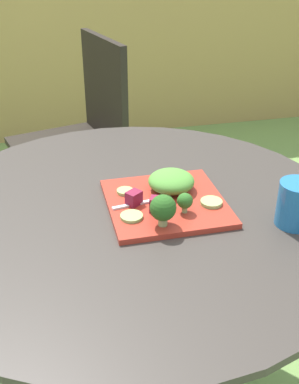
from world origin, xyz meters
The scene contains 14 objects.
bamboo_fence centered at (0.00, 2.23, 0.65)m, with size 8.00×0.08×1.29m, color #A8894C.
patio_table centered at (0.00, 0.00, 0.50)m, with size 1.06×1.06×0.71m.
patio_chair centered at (-0.02, 1.04, 0.53)m, with size 0.54×0.54×0.90m.
salad_plate centered at (0.08, -0.01, 0.71)m, with size 0.28×0.28×0.01m, color #AD3323.
drinking_glass centered at (0.34, -0.16, 0.75)m, with size 0.09×0.09×0.10m.
fork centered at (0.03, -0.01, 0.72)m, with size 0.15×0.04×0.00m.
lettuce_mound centered at (0.11, 0.04, 0.75)m, with size 0.12×0.12×0.05m, color #519338.
broccoli_floret_0 centered at (0.11, -0.07, 0.75)m, with size 0.04×0.04×0.05m.
broccoli_floret_1 centered at (0.04, -0.11, 0.76)m, with size 0.06×0.06×0.07m.
cucumber_slice_0 centered at (-0.02, -0.07, 0.72)m, with size 0.05×0.05×0.01m, color #8EB766.
cucumber_slice_1 centered at (0.18, -0.05, 0.73)m, with size 0.05×0.05×0.01m, color #8EB766.
cucumber_slice_2 centered at (-0.01, 0.05, 0.72)m, with size 0.04×0.04×0.01m, color #8EB766.
beet_chunk_0 centered at (0.05, -0.05, 0.74)m, with size 0.04×0.03×0.04m, color maroon.
beet_chunk_1 centered at (0.00, -0.01, 0.74)m, with size 0.03×0.03×0.03m, color maroon.
Camera 1 is at (-0.19, -0.97, 1.30)m, focal length 44.64 mm.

